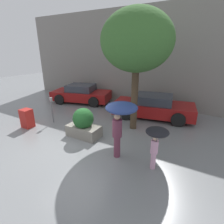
# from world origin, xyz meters

# --- Properties ---
(ground_plane) EXTENTS (40.00, 40.00, 0.00)m
(ground_plane) POSITION_xyz_m (0.00, 0.00, 0.00)
(ground_plane) COLOR slate
(building_facade) EXTENTS (18.00, 0.30, 6.00)m
(building_facade) POSITION_xyz_m (0.00, 6.50, 3.00)
(building_facade) COLOR gray
(building_facade) RESTS_ON ground
(planter_box) EXTENTS (1.43, 0.89, 1.26)m
(planter_box) POSITION_xyz_m (-0.05, 0.87, 0.57)
(planter_box) COLOR gray
(planter_box) RESTS_ON ground
(person_adult) EXTENTS (1.05, 1.05, 1.96)m
(person_adult) POSITION_xyz_m (1.99, 0.31, 1.57)
(person_adult) COLOR brown
(person_adult) RESTS_ON ground
(person_child) EXTENTS (0.67, 0.67, 1.43)m
(person_child) POSITION_xyz_m (3.25, 0.15, 1.12)
(person_child) COLOR #D199B7
(person_child) RESTS_ON ground
(parked_car_near) EXTENTS (4.50, 2.54, 1.25)m
(parked_car_near) POSITION_xyz_m (1.84, 4.56, 0.59)
(parked_car_near) COLOR maroon
(parked_car_near) RESTS_ON ground
(parked_car_far) EXTENTS (4.29, 2.74, 1.25)m
(parked_car_far) POSITION_xyz_m (-3.43, 4.91, 0.59)
(parked_car_far) COLOR maroon
(parked_car_far) RESTS_ON ground
(street_tree) EXTENTS (2.98, 2.98, 5.15)m
(street_tree) POSITION_xyz_m (1.48, 2.68, 3.85)
(street_tree) COLOR #423323
(street_tree) RESTS_ON ground
(parking_meter) EXTENTS (0.14, 0.14, 1.32)m
(parking_meter) POSITION_xyz_m (-2.36, 1.28, 0.94)
(parking_meter) COLOR #595B60
(parking_meter) RESTS_ON ground
(newspaper_box) EXTENTS (0.50, 0.44, 0.90)m
(newspaper_box) POSITION_xyz_m (-2.98, 0.26, 0.45)
(newspaper_box) COLOR #B2231E
(newspaper_box) RESTS_ON ground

